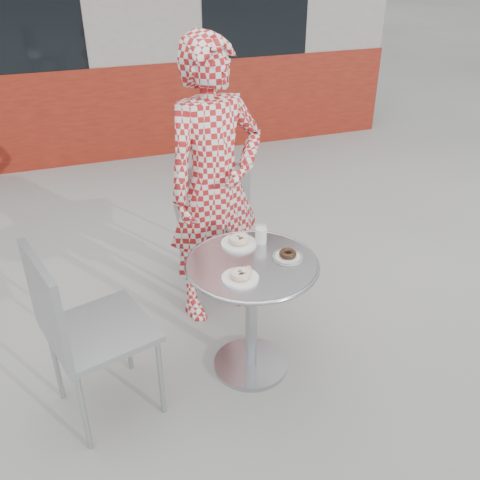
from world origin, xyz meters
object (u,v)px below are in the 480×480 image
object	(u,v)px
chair_left	(103,363)
plate_near	(241,276)
chair_far	(211,243)
bistro_table	(252,290)
plate_checker	(288,256)
plate_far	(239,241)
seated_person	(215,186)
milk_cup	(261,235)

from	to	relation	value
chair_left	plate_near	xyz separation A→B (m)	(0.71, -0.09, 0.43)
chair_far	plate_near	size ratio (longest dim) A/B	5.18
bistro_table	plate_near	xyz separation A→B (m)	(-0.11, -0.12, 0.19)
plate_checker	plate_far	bearing A→B (deg)	131.10
chair_left	plate_near	size ratio (longest dim) A/B	5.38
plate_near	seated_person	bearing A→B (deg)	82.21
chair_far	bistro_table	bearing A→B (deg)	93.03
seated_person	milk_cup	bearing A→B (deg)	-89.76
plate_far	chair_far	bearing A→B (deg)	85.68
chair_far	chair_left	world-z (taller)	chair_left
chair_left	plate_near	distance (m)	0.83
plate_near	milk_cup	xyz separation A→B (m)	(0.22, 0.30, 0.03)
chair_far	milk_cup	world-z (taller)	chair_far
seated_person	chair_far	bearing A→B (deg)	64.85
chair_left	seated_person	world-z (taller)	seated_person
chair_left	seated_person	bearing A→B (deg)	-66.36
chair_far	plate_near	world-z (taller)	chair_far
bistro_table	chair_left	distance (m)	0.85
bistro_table	plate_far	world-z (taller)	plate_far
bistro_table	plate_far	bearing A→B (deg)	90.02
chair_left	plate_checker	world-z (taller)	chair_left
plate_checker	bistro_table	bearing A→B (deg)	174.86
chair_left	plate_far	xyz separation A→B (m)	(0.81, 0.24, 0.43)
milk_cup	chair_far	bearing A→B (deg)	94.48
bistro_table	plate_far	distance (m)	0.28
bistro_table	chair_far	world-z (taller)	chair_far
chair_left	plate_far	bearing A→B (deg)	-89.30
chair_far	milk_cup	size ratio (longest dim) A/B	8.82
plate_checker	seated_person	bearing A→B (deg)	106.92
chair_left	plate_far	distance (m)	0.95
chair_far	plate_checker	distance (m)	1.07
chair_far	plate_checker	world-z (taller)	chair_far
plate_near	plate_checker	bearing A→B (deg)	18.95
chair_far	plate_far	xyz separation A→B (m)	(-0.06, -0.75, 0.44)
chair_left	bistro_table	bearing A→B (deg)	-103.20
plate_near	plate_checker	distance (m)	0.32
plate_checker	milk_cup	world-z (taller)	milk_cup
seated_person	plate_far	distance (m)	0.45
plate_near	milk_cup	bearing A→B (deg)	53.07
plate_far	plate_checker	bearing A→B (deg)	-48.90
bistro_table	chair_left	world-z (taller)	chair_left
seated_person	plate_near	xyz separation A→B (m)	(-0.10, -0.75, -0.15)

